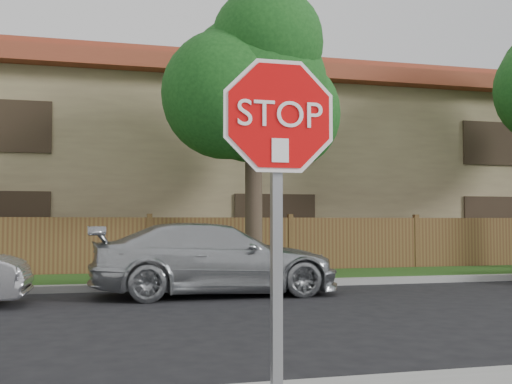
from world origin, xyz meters
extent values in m
cube|color=gray|center=(0.00, 8.15, 0.07)|extent=(70.00, 0.30, 0.15)
cube|color=#1E4714|center=(0.00, 9.80, 0.06)|extent=(70.00, 3.00, 0.12)
cube|color=brown|center=(0.00, 11.40, 0.80)|extent=(70.00, 0.12, 1.60)
cube|color=#8C7A57|center=(0.00, 17.00, 3.00)|extent=(34.00, 8.00, 6.00)
cube|color=brown|center=(0.00, 17.00, 6.25)|extent=(35.20, 9.20, 0.50)
cube|color=brown|center=(0.00, 17.00, 6.85)|extent=(33.00, 5.50, 0.70)
cylinder|color=#382B21|center=(2.50, 9.70, 1.96)|extent=(0.44, 0.44, 3.92)
sphere|color=#154416|center=(2.50, 9.70, 4.90)|extent=(3.80, 3.80, 3.80)
sphere|color=#154416|center=(3.40, 10.00, 4.34)|extent=(3.00, 3.00, 3.00)
sphere|color=#154416|center=(1.70, 9.30, 4.62)|extent=(3.20, 3.20, 3.20)
sphere|color=#154416|center=(2.70, 9.10, 5.95)|extent=(2.80, 2.80, 2.80)
cube|color=gray|center=(-0.08, -1.44, 1.25)|extent=(0.07, 0.06, 2.30)
cylinder|color=white|center=(-0.08, -1.50, 2.15)|extent=(1.01, 0.02, 1.01)
cylinder|color=red|center=(-0.08, -1.51, 2.15)|extent=(0.93, 0.02, 0.93)
cube|color=white|center=(-0.08, -1.53, 1.93)|extent=(0.11, 0.00, 0.15)
imported|color=#AEB2B5|center=(1.03, 6.94, 0.73)|extent=(5.04, 2.08, 1.46)
camera|label=1|loc=(-1.12, -5.09, 1.49)|focal=42.00mm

